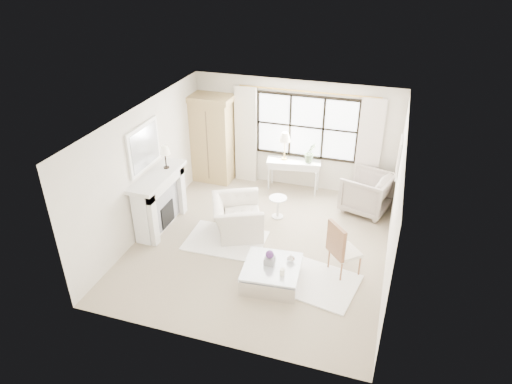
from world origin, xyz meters
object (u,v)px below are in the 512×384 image
console_table (293,175)px  coffee_table (272,274)px  club_armchair (237,217)px  armoire (212,138)px

console_table → coffee_table: console_table is taller
console_table → club_armchair: bearing=-116.4°
console_table → armoire: bearing=172.4°
armoire → console_table: bearing=2.9°
console_table → coffee_table: size_ratio=1.25×
armoire → coffee_table: armoire is taller
club_armchair → coffee_table: club_armchair is taller
console_table → club_armchair: console_table is taller
club_armchair → coffee_table: bearing=-164.1°
console_table → coffee_table: bearing=-91.8°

